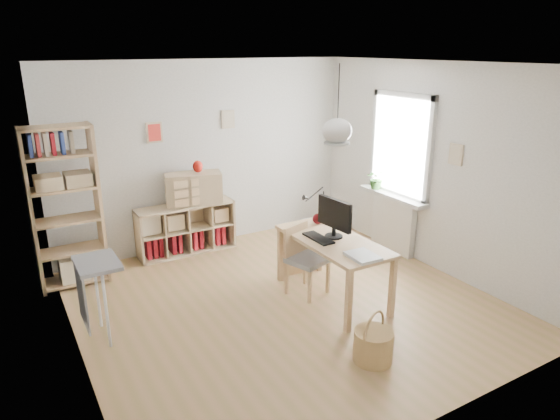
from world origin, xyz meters
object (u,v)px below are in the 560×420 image
chair (304,255)px  storage_chest (324,245)px  cube_shelf (184,232)px  monitor (335,216)px  desk (333,247)px  tall_bookshelf (64,201)px  drawer_chest (193,188)px

chair → storage_chest: size_ratio=1.32×
chair → storage_chest: 1.14m
cube_shelf → monitor: monitor is taller
cube_shelf → monitor: size_ratio=2.65×
desk → monitor: 0.36m
desk → monitor: size_ratio=2.83×
cube_shelf → storage_chest: (1.63, -1.20, -0.12)m
cube_shelf → tall_bookshelf: 1.77m
drawer_chest → tall_bookshelf: bearing=-156.7°
desk → monitor: (0.04, 0.05, 0.35)m
cube_shelf → desk: bearing=-65.4°
desk → drawer_chest: (-0.86, 2.19, 0.29)m
drawer_chest → storage_chest: bearing=-23.0°
tall_bookshelf → storage_chest: tall_bookshelf is taller
desk → drawer_chest: drawer_chest is taller
desk → tall_bookshelf: 3.27m
tall_bookshelf → chair: bearing=-35.0°
tall_bookshelf → monitor: tall_bookshelf is taller
storage_chest → drawer_chest: (-1.46, 1.16, 0.77)m
cube_shelf → storage_chest: 2.03m
desk → tall_bookshelf: (-2.59, 1.95, 0.43)m
tall_bookshelf → storage_chest: size_ratio=3.12×
desk → storage_chest: desk is taller
chair → storage_chest: (0.82, 0.74, -0.30)m
desk → storage_chest: bearing=59.4°
chair → monitor: bearing=-60.8°
chair → cube_shelf: bearing=94.8°
tall_bookshelf → chair: (2.37, -1.66, -0.61)m
desk → cube_shelf: bearing=114.6°
storage_chest → monitor: 1.40m
desk → drawer_chest: bearing=111.4°
chair → desk: bearing=-71.6°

